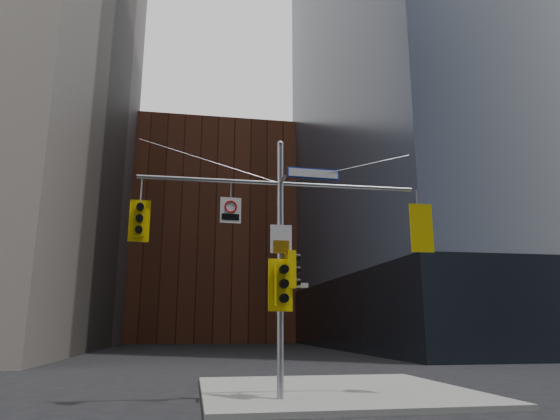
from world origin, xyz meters
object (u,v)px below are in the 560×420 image
object	(u,v)px
signal_assembly	(280,238)
traffic_light_east_arm	(419,229)
traffic_light_pole_side	(292,270)
traffic_light_pole_front	(282,284)
regulatory_sign_arm	(231,209)
street_sign_blade	(313,173)
traffic_light_west_arm	(139,220)

from	to	relation	value
signal_assembly	traffic_light_east_arm	xyz separation A→B (m)	(4.16, 0.00, 0.38)
traffic_light_pole_side	traffic_light_pole_front	distance (m)	0.61
traffic_light_east_arm	regulatory_sign_arm	bearing A→B (deg)	2.36
street_sign_blade	traffic_light_west_arm	bearing A→B (deg)	176.65
signal_assembly	traffic_light_pole_side	size ratio (longest dim) A/B	7.75
traffic_light_pole_front	regulatory_sign_arm	world-z (taller)	regulatory_sign_arm
traffic_light_east_arm	regulatory_sign_arm	distance (m)	5.58
signal_assembly	street_sign_blade	distance (m)	2.17
traffic_light_west_arm	regulatory_sign_arm	distance (m)	2.47
street_sign_blade	traffic_light_pole_side	bearing A→B (deg)	175.81
regulatory_sign_arm	traffic_light_pole_side	bearing A→B (deg)	-3.57
traffic_light_east_arm	traffic_light_pole_front	world-z (taller)	traffic_light_east_arm
traffic_light_west_arm	traffic_light_east_arm	world-z (taller)	traffic_light_east_arm
signal_assembly	traffic_light_west_arm	distance (m)	3.87
traffic_light_east_arm	regulatory_sign_arm	world-z (taller)	traffic_light_east_arm
traffic_light_west_arm	traffic_light_pole_side	bearing A→B (deg)	-5.73
traffic_light_west_arm	street_sign_blade	bearing A→B (deg)	-5.86
signal_assembly	regulatory_sign_arm	size ratio (longest dim) A/B	10.98
traffic_light_west_arm	street_sign_blade	distance (m)	5.08
traffic_light_west_arm	traffic_light_pole_side	world-z (taller)	traffic_light_west_arm
regulatory_sign_arm	street_sign_blade	bearing A→B (deg)	-4.15
signal_assembly	street_sign_blade	world-z (taller)	signal_assembly
traffic_light_west_arm	regulatory_sign_arm	xyz separation A→B (m)	(2.44, -0.03, 0.37)
traffic_light_west_arm	regulatory_sign_arm	size ratio (longest dim) A/B	1.59
street_sign_blade	signal_assembly	bearing A→B (deg)	176.93
signal_assembly	traffic_light_west_arm	bearing A→B (deg)	179.81
traffic_light_pole_side	regulatory_sign_arm	distance (m)	2.39
signal_assembly	traffic_light_pole_side	xyz separation A→B (m)	(0.32, 0.01, -0.88)
signal_assembly	regulatory_sign_arm	bearing A→B (deg)	-179.18
traffic_light_east_arm	traffic_light_pole_side	xyz separation A→B (m)	(-3.84, 0.01, -1.27)
traffic_light_east_arm	traffic_light_pole_front	xyz separation A→B (m)	(-4.16, -0.27, -1.70)
street_sign_blade	traffic_light_pole_front	bearing A→B (deg)	-167.94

